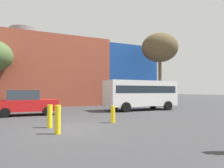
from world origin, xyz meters
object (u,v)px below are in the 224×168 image
parked_car_2 (26,103)px  bare_tree_2 (160,48)px  bollard_yellow_0 (50,116)px  bollard_yellow_1 (113,114)px  white_bus (141,93)px  bollard_yellow_2 (58,120)px

parked_car_2 → bare_tree_2: bearing=15.1°
parked_car_2 → bollard_yellow_0: parked_car_2 is taller
parked_car_2 → bollard_yellow_1: bearing=-53.7°
parked_car_2 → white_bus: white_bus is taller
parked_car_2 → bollard_yellow_0: 6.05m
parked_car_2 → bollard_yellow_0: bearing=-81.2°
bollard_yellow_0 → bollard_yellow_2: bearing=-86.3°
bollard_yellow_2 → bollard_yellow_1: bearing=28.3°
bare_tree_2 → bollard_yellow_0: (-14.29, -10.09, -6.57)m
bollard_yellow_0 → bollard_yellow_2: 1.64m
bare_tree_2 → bollard_yellow_2: 19.52m
parked_car_2 → bare_tree_2: 16.94m
parked_car_2 → bollard_yellow_1: (4.30, -5.84, -0.44)m
white_bus → bare_tree_2: size_ratio=0.76×
parked_car_2 → bollard_yellow_1: parked_car_2 is taller
bollard_yellow_1 → bollard_yellow_2: (-3.26, -1.76, 0.12)m
parked_car_2 → bare_tree_2: size_ratio=0.47×
bare_tree_2 → bollard_yellow_0: 18.68m
parked_car_2 → white_bus: (9.88, 0.09, 0.71)m
bollard_yellow_1 → bollard_yellow_0: bearing=-177.9°
white_bus → parked_car_2: bearing=-179.5°
white_bus → bollard_yellow_1: white_bus is taller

